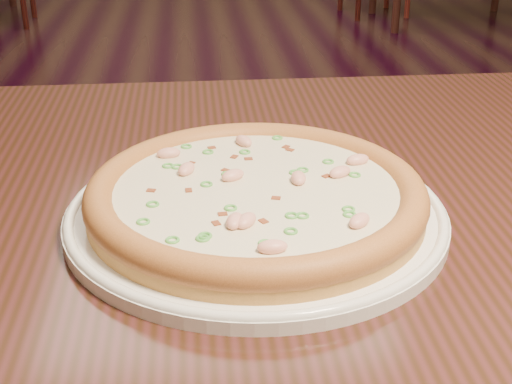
{
  "coord_description": "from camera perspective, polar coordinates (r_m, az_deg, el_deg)",
  "views": [
    {
      "loc": [
        -0.09,
        -1.45,
        1.07
      ],
      "look_at": [
        -0.03,
        -0.86,
        0.78
      ],
      "focal_mm": 50.0,
      "sensor_mm": 36.0,
      "label": 1
    }
  ],
  "objects": [
    {
      "name": "hero_table",
      "position": [
        0.78,
        8.52,
        -6.58
      ],
      "size": [
        1.2,
        0.8,
        0.75
      ],
      "color": "black",
      "rests_on": "ground"
    },
    {
      "name": "pizza",
      "position": [
        0.66,
        0.01,
        -0.23
      ],
      "size": [
        0.31,
        0.31,
        0.03
      ],
      "color": "#CF893D",
      "rests_on": "plate"
    },
    {
      "name": "plate",
      "position": [
        0.66,
        -0.0,
        -1.65
      ],
      "size": [
        0.35,
        0.35,
        0.02
      ],
      "color": "white",
      "rests_on": "hero_table"
    },
    {
      "name": "ground",
      "position": [
        1.8,
        -1.56,
        -10.51
      ],
      "size": [
        9.0,
        9.0,
        0.0
      ],
      "primitive_type": "plane",
      "color": "black"
    }
  ]
}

